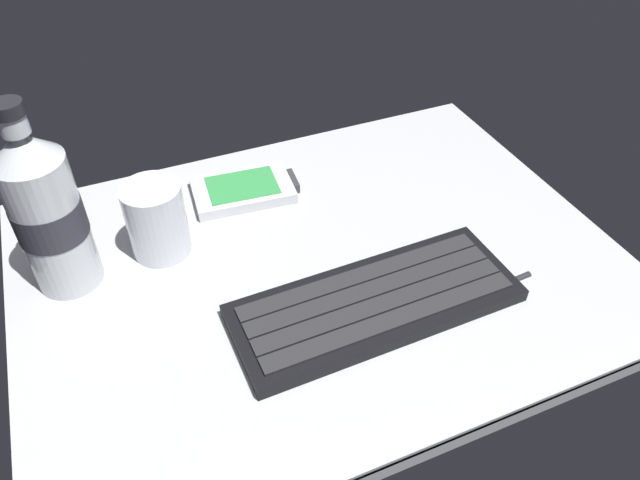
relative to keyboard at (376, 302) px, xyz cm
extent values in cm
cube|color=#B7BABC|center=(-2.45, 8.50, -1.81)|extent=(64.00, 48.00, 2.00)
cube|color=#B7BABC|center=(-2.45, -14.90, -0.41)|extent=(64.00, 1.20, 0.80)
cube|color=black|center=(0.00, 0.00, -0.11)|extent=(29.24, 11.66, 1.40)
cube|color=#28282B|center=(-0.08, 3.30, 0.74)|extent=(26.72, 2.61, 0.30)
cube|color=#28282B|center=(-0.03, 1.10, 0.74)|extent=(26.72, 2.61, 0.30)
cube|color=#28282B|center=(0.03, -1.10, 0.74)|extent=(26.72, 2.61, 0.30)
cube|color=#28282B|center=(0.08, -3.30, 0.74)|extent=(26.72, 2.61, 0.30)
cube|color=silver|center=(-6.60, 23.09, -0.11)|extent=(12.63, 8.65, 1.40)
cube|color=green|center=(-6.60, 23.09, 0.64)|extent=(8.90, 6.66, 0.10)
cube|color=#333338|center=(-0.22, 22.52, -0.11)|extent=(1.14, 3.86, 1.12)
cylinder|color=silver|center=(-17.83, 16.98, 3.44)|extent=(6.40, 6.40, 8.50)
cylinder|color=orange|center=(-17.83, 16.98, 2.45)|extent=(5.50, 5.50, 6.12)
cylinder|color=silver|center=(-27.67, 16.22, 6.69)|extent=(6.60, 6.60, 15.00)
cone|color=silver|center=(-27.67, 16.22, 15.59)|extent=(6.60, 6.60, 2.80)
cylinder|color=silver|center=(-27.67, 16.22, 17.89)|extent=(2.51, 2.51, 1.80)
cylinder|color=black|center=(-27.67, 16.22, 19.39)|extent=(2.77, 2.77, 1.20)
cylinder|color=#2D2D38|center=(-27.67, 16.22, 7.44)|extent=(6.73, 6.73, 3.80)
cylinder|color=#26262B|center=(12.55, -2.50, -0.46)|extent=(9.53, 1.34, 0.70)
camera|label=1|loc=(-21.16, -35.65, 44.96)|focal=34.06mm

